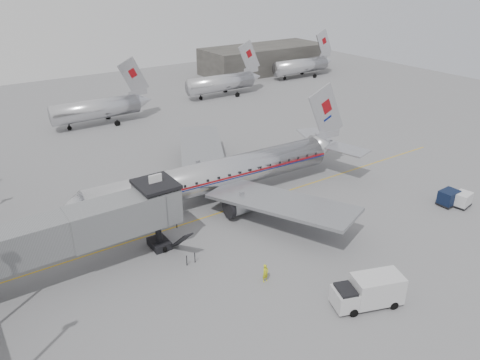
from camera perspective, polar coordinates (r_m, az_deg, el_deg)
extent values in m
plane|color=slate|center=(45.56, 2.89, -6.58)|extent=(160.00, 160.00, 0.00)
cube|color=#34322F|center=(115.74, 2.90, 14.54)|extent=(30.00, 12.00, 6.00)
cube|color=gold|center=(51.31, 1.54, -2.70)|extent=(60.00, 0.15, 0.01)
cube|color=#585A5D|center=(39.54, -27.22, -7.69)|extent=(12.00, 2.80, 3.00)
cube|color=#585A5D|center=(40.94, -14.89, -4.42)|extent=(8.00, 3.00, 3.10)
cube|color=#585A5D|center=(42.49, -10.05, -2.79)|extent=(3.20, 3.60, 3.20)
cube|color=black|center=(41.66, -10.24, -0.47)|extent=(3.40, 3.80, 0.30)
cube|color=white|center=(41.45, -10.29, 0.15)|extent=(1.20, 0.15, 0.80)
cylinder|color=black|center=(43.48, -9.90, -6.48)|extent=(0.56, 0.56, 2.80)
cube|color=black|center=(44.03, -9.80, -7.65)|extent=(1.60, 2.20, 0.70)
cylinder|color=black|center=(43.28, -9.23, -8.31)|extent=(0.30, 0.60, 0.60)
cylinder|color=black|center=(44.84, -10.35, -7.12)|extent=(0.30, 0.60, 0.60)
cube|color=black|center=(42.03, -7.20, -7.32)|extent=(0.90, 3.20, 2.90)
cylinder|color=silver|center=(78.84, -17.17, 8.22)|extent=(14.00, 3.20, 3.20)
cube|color=silver|center=(79.95, -12.88, 12.19)|extent=(5.17, 0.26, 6.52)
cylinder|color=black|center=(78.32, -20.09, 6.09)|extent=(0.24, 0.24, 1.00)
cylinder|color=silver|center=(92.85, -2.40, 11.71)|extent=(14.00, 3.20, 3.20)
cube|color=silver|center=(95.65, 1.12, 14.81)|extent=(5.17, 0.26, 6.52)
cylinder|color=black|center=(91.13, -4.81, 10.03)|extent=(0.24, 0.24, 1.00)
cylinder|color=silver|center=(110.09, 7.40, 13.62)|extent=(14.00, 3.20, 3.20)
cube|color=silver|center=(113.90, 10.20, 16.07)|extent=(5.17, 0.26, 6.52)
cylinder|color=black|center=(107.64, 5.49, 12.31)|extent=(0.24, 0.24, 1.00)
cylinder|color=silver|center=(50.84, -3.14, 0.52)|extent=(28.26, 4.71, 3.47)
cone|color=silver|center=(46.31, -20.18, -3.68)|extent=(2.96, 3.59, 3.47)
cone|color=silver|center=(59.24, 10.34, 4.15)|extent=(3.89, 3.46, 3.30)
cube|color=maroon|center=(50.74, -3.15, 0.76)|extent=(28.26, 4.76, 0.17)
cube|color=navy|center=(50.83, -3.14, 0.54)|extent=(28.26, 4.76, 0.09)
cube|color=silver|center=(57.70, 10.46, 8.11)|extent=(5.76, 0.54, 7.21)
cube|color=gray|center=(59.06, -4.71, 3.74)|extent=(11.32, 15.72, 1.11)
cube|color=gray|center=(45.95, 5.06, -2.74)|extent=(10.29, 15.85, 1.11)
cylinder|color=gray|center=(55.59, -5.11, 1.02)|extent=(3.27, 2.11, 1.97)
cylinder|color=gray|center=(47.90, 0.21, -2.99)|extent=(3.27, 2.11, 1.97)
cylinder|color=black|center=(47.73, -17.07, -5.35)|extent=(0.19, 0.19, 1.22)
cylinder|color=black|center=(54.50, -2.60, -0.22)|extent=(0.24, 0.24, 1.31)
cylinder|color=black|center=(54.60, -2.60, -0.44)|extent=(0.95, 0.37, 0.94)
cylinder|color=black|center=(50.72, 0.10, -2.21)|extent=(0.24, 0.24, 1.31)
cylinder|color=black|center=(50.83, 0.10, -2.44)|extent=(0.95, 0.37, 0.94)
cube|color=#BCBCBE|center=(37.81, 16.34, -12.56)|extent=(4.24, 3.23, 2.19)
cube|color=#BCBCBE|center=(36.95, 12.66, -13.90)|extent=(2.24, 2.43, 1.46)
cube|color=black|center=(36.57, 12.75, -13.13)|extent=(1.78, 2.09, 0.63)
cylinder|color=black|center=(36.86, 13.67, -15.45)|extent=(0.72, 0.47, 0.67)
cylinder|color=black|center=(38.12, 12.36, -13.74)|extent=(0.72, 0.47, 0.67)
cylinder|color=black|center=(38.33, 18.24, -14.30)|extent=(0.72, 0.47, 0.67)
cylinder|color=black|center=(39.54, 16.81, -12.72)|extent=(0.72, 0.47, 0.67)
cube|color=black|center=(55.07, 24.08, -1.88)|extent=(2.10, 1.61, 1.43)
cube|color=black|center=(55.40, 23.94, -2.59)|extent=(2.21, 1.72, 0.12)
cylinder|color=black|center=(54.51, 24.03, -3.11)|extent=(0.31, 0.13, 0.31)
cylinder|color=black|center=(55.83, 24.90, -2.62)|extent=(0.31, 0.13, 0.31)
cylinder|color=black|center=(55.02, 22.96, -2.65)|extent=(0.31, 0.13, 0.31)
cylinder|color=black|center=(56.33, 23.84, -2.18)|extent=(0.31, 0.13, 0.31)
cube|color=silver|center=(55.42, 25.50, -2.07)|extent=(2.13, 1.74, 1.33)
cube|color=black|center=(55.72, 25.37, -2.73)|extent=(2.24, 1.85, 0.11)
cylinder|color=black|center=(54.93, 25.60, -3.23)|extent=(0.30, 0.16, 0.29)
cylinder|color=black|center=(56.25, 26.18, -2.69)|extent=(0.30, 0.16, 0.29)
cylinder|color=black|center=(55.24, 24.52, -2.85)|extent=(0.30, 0.16, 0.29)
cylinder|color=black|center=(56.56, 25.12, -2.33)|extent=(0.30, 0.16, 0.29)
imported|color=#BAC216|center=(38.96, 3.12, -11.27)|extent=(0.64, 0.46, 1.61)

